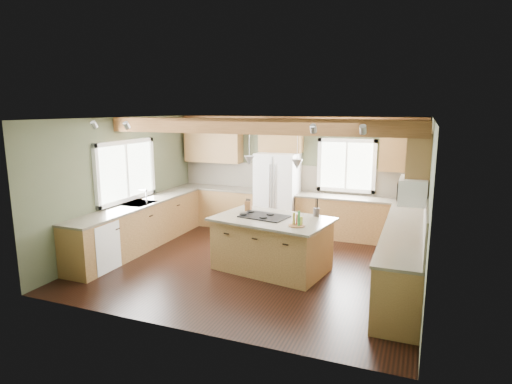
% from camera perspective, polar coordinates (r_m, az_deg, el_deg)
% --- Properties ---
extents(floor, '(5.60, 5.60, 0.00)m').
position_cam_1_polar(floor, '(7.82, -0.09, -9.62)').
color(floor, black).
rests_on(floor, ground).
extents(ceiling, '(5.60, 5.60, 0.00)m').
position_cam_1_polar(ceiling, '(7.32, -0.10, 9.80)').
color(ceiling, silver).
rests_on(ceiling, wall_back).
extents(wall_back, '(5.60, 0.00, 5.60)m').
position_cam_1_polar(wall_back, '(9.79, 5.28, 2.44)').
color(wall_back, '#475039').
rests_on(wall_back, ground).
extents(wall_left, '(0.00, 5.00, 5.00)m').
position_cam_1_polar(wall_left, '(8.86, -17.20, 1.07)').
color(wall_left, '#475039').
rests_on(wall_left, ground).
extents(wall_right, '(0.00, 5.00, 5.00)m').
position_cam_1_polar(wall_right, '(6.96, 21.89, -1.87)').
color(wall_right, '#475039').
rests_on(wall_right, ground).
extents(ceiling_beam, '(5.55, 0.26, 0.26)m').
position_cam_1_polar(ceiling_beam, '(7.23, -0.40, 8.75)').
color(ceiling_beam, '#583419').
rests_on(ceiling_beam, ceiling).
extents(soffit_trim, '(5.55, 0.20, 0.10)m').
position_cam_1_polar(soffit_trim, '(9.59, 5.25, 9.70)').
color(soffit_trim, '#583419').
rests_on(soffit_trim, ceiling).
extents(backsplash_back, '(5.58, 0.03, 0.58)m').
position_cam_1_polar(backsplash_back, '(9.79, 5.25, 1.90)').
color(backsplash_back, brown).
rests_on(backsplash_back, wall_back).
extents(backsplash_right, '(0.03, 3.70, 0.58)m').
position_cam_1_polar(backsplash_right, '(7.03, 21.72, -2.50)').
color(backsplash_right, brown).
rests_on(backsplash_right, wall_right).
extents(base_cab_back_left, '(2.02, 0.60, 0.88)m').
position_cam_1_polar(base_cab_back_left, '(10.32, -4.87, -1.97)').
color(base_cab_back_left, brown).
rests_on(base_cab_back_left, floor).
extents(counter_back_left, '(2.06, 0.64, 0.04)m').
position_cam_1_polar(counter_back_left, '(10.23, -4.91, 0.54)').
color(counter_back_left, '#453F32').
rests_on(counter_back_left, base_cab_back_left).
extents(base_cab_back_right, '(2.62, 0.60, 0.88)m').
position_cam_1_polar(base_cab_back_right, '(9.38, 13.46, -3.58)').
color(base_cab_back_right, brown).
rests_on(base_cab_back_right, floor).
extents(counter_back_right, '(2.66, 0.64, 0.04)m').
position_cam_1_polar(counter_back_right, '(9.27, 13.59, -0.83)').
color(counter_back_right, '#453F32').
rests_on(counter_back_right, base_cab_back_right).
extents(base_cab_left, '(0.60, 3.70, 0.88)m').
position_cam_1_polar(base_cab_left, '(8.90, -15.16, -4.45)').
color(base_cab_left, brown).
rests_on(base_cab_left, floor).
extents(counter_left, '(0.64, 3.74, 0.04)m').
position_cam_1_polar(counter_left, '(8.79, -15.31, -1.56)').
color(counter_left, '#453F32').
rests_on(counter_left, base_cab_left).
extents(base_cab_right, '(0.60, 3.70, 0.88)m').
position_cam_1_polar(base_cab_right, '(7.24, 19.01, -8.27)').
color(base_cab_right, brown).
rests_on(base_cab_right, floor).
extents(counter_right, '(0.64, 3.74, 0.04)m').
position_cam_1_polar(counter_right, '(7.11, 19.24, -4.76)').
color(counter_right, '#453F32').
rests_on(counter_right, base_cab_right).
extents(upper_cab_back_left, '(1.40, 0.35, 0.90)m').
position_cam_1_polar(upper_cab_back_left, '(10.29, -5.70, 6.49)').
color(upper_cab_back_left, brown).
rests_on(upper_cab_back_left, wall_back).
extents(upper_cab_over_fridge, '(0.96, 0.35, 0.70)m').
position_cam_1_polar(upper_cab_over_fridge, '(9.62, 3.35, 7.41)').
color(upper_cab_over_fridge, brown).
rests_on(upper_cab_over_fridge, wall_back).
extents(upper_cab_right, '(0.35, 2.20, 0.90)m').
position_cam_1_polar(upper_cab_right, '(7.75, 20.93, 4.32)').
color(upper_cab_right, brown).
rests_on(upper_cab_right, wall_right).
extents(upper_cab_back_corner, '(0.90, 0.35, 0.90)m').
position_cam_1_polar(upper_cab_back_corner, '(9.17, 19.03, 5.39)').
color(upper_cab_back_corner, brown).
rests_on(upper_cab_back_corner, wall_back).
extents(window_left, '(0.04, 1.60, 1.05)m').
position_cam_1_polar(window_left, '(8.85, -16.99, 2.71)').
color(window_left, white).
rests_on(window_left, wall_left).
extents(window_back, '(1.10, 0.04, 1.00)m').
position_cam_1_polar(window_back, '(9.49, 11.97, 3.49)').
color(window_back, white).
rests_on(window_back, wall_back).
extents(sink, '(0.50, 0.65, 0.03)m').
position_cam_1_polar(sink, '(8.79, -15.31, -1.53)').
color(sink, '#262628').
rests_on(sink, counter_left).
extents(faucet, '(0.02, 0.02, 0.28)m').
position_cam_1_polar(faucet, '(8.66, -14.41, -0.69)').
color(faucet, '#B2B2B7').
rests_on(faucet, sink).
extents(dishwasher, '(0.60, 0.60, 0.84)m').
position_cam_1_polar(dishwasher, '(7.94, -20.70, -6.75)').
color(dishwasher, white).
rests_on(dishwasher, floor).
extents(oven, '(0.60, 0.72, 0.84)m').
position_cam_1_polar(oven, '(6.03, 18.30, -12.29)').
color(oven, white).
rests_on(oven, floor).
extents(microwave, '(0.40, 0.70, 0.38)m').
position_cam_1_polar(microwave, '(6.86, 20.21, 0.20)').
color(microwave, white).
rests_on(microwave, wall_right).
extents(pendant_left, '(0.18, 0.18, 0.16)m').
position_cam_1_polar(pendant_left, '(7.38, -0.90, 4.20)').
color(pendant_left, '#B2B2B7').
rests_on(pendant_left, ceiling).
extents(pendant_right, '(0.18, 0.18, 0.16)m').
position_cam_1_polar(pendant_right, '(6.94, 5.50, 3.71)').
color(pendant_right, '#B2B2B7').
rests_on(pendant_right, ceiling).
extents(refrigerator, '(0.90, 0.74, 1.80)m').
position_cam_1_polar(refrigerator, '(9.59, 2.89, -0.14)').
color(refrigerator, white).
rests_on(refrigerator, floor).
extents(island, '(1.99, 1.42, 0.88)m').
position_cam_1_polar(island, '(7.47, 2.12, -7.06)').
color(island, brown).
rests_on(island, floor).
extents(island_top, '(2.13, 1.56, 0.04)m').
position_cam_1_polar(island_top, '(7.34, 2.14, -3.64)').
color(island_top, '#453F32').
rests_on(island_top, island).
extents(cooktop, '(0.87, 0.66, 0.02)m').
position_cam_1_polar(cooktop, '(7.40, 1.12, -3.26)').
color(cooktop, black).
rests_on(cooktop, island_top).
extents(knife_block, '(0.11, 0.09, 0.18)m').
position_cam_1_polar(knife_block, '(7.81, -1.04, -1.88)').
color(knife_block, brown).
rests_on(knife_block, island_top).
extents(utensil_crock, '(0.11, 0.11, 0.15)m').
position_cam_1_polar(utensil_crock, '(7.51, 8.06, -2.67)').
color(utensil_crock, '#362F2B').
rests_on(utensil_crock, island_top).
extents(bottle_tray, '(0.27, 0.27, 0.24)m').
position_cam_1_polar(bottle_tray, '(6.84, 5.43, -3.57)').
color(bottle_tray, brown).
rests_on(bottle_tray, island_top).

